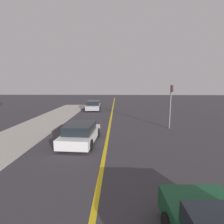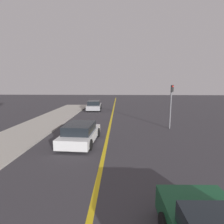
# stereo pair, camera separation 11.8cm
# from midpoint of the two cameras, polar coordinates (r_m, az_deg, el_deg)

# --- Properties ---
(road_center_line) EXTENTS (0.20, 60.00, 0.01)m
(road_center_line) POSITION_cam_midpoint_polar(r_m,az_deg,el_deg) (16.95, -0.30, -3.50)
(road_center_line) COLOR gold
(road_center_line) RESTS_ON ground_plane
(sidewalk_left) EXTENTS (3.86, 31.32, 0.11)m
(sidewalk_left) POSITION_cam_midpoint_polar(r_m,az_deg,el_deg) (16.25, -23.61, -4.67)
(sidewalk_left) COLOR #ADA89E
(sidewalk_left) RESTS_ON ground_plane
(car_ahead_center) EXTENTS (2.18, 4.16, 1.27)m
(car_ahead_center) POSITION_cam_midpoint_polar(r_m,az_deg,el_deg) (11.39, -10.00, -6.86)
(car_ahead_center) COLOR silver
(car_ahead_center) RESTS_ON ground_plane
(car_far_distant) EXTENTS (2.18, 4.45, 1.34)m
(car_far_distant) POSITION_cam_midpoint_polar(r_m,az_deg,el_deg) (25.08, -5.72, 2.13)
(car_far_distant) COLOR #9E9EA3
(car_far_distant) RESTS_ON ground_plane
(traffic_light) EXTENTS (0.18, 0.40, 3.64)m
(traffic_light) POSITION_cam_midpoint_polar(r_m,az_deg,el_deg) (15.20, 18.92, 3.14)
(traffic_light) COLOR slate
(traffic_light) RESTS_ON ground_plane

